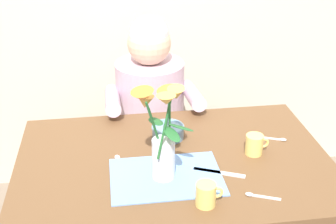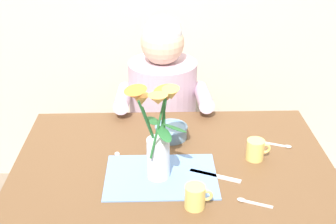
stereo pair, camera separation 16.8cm
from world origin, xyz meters
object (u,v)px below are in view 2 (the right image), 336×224
at_px(flower_vase, 157,129).
at_px(ceramic_bowl, 172,131).
at_px(dinner_knife, 215,176).
at_px(seated_person, 163,123).
at_px(coffee_cup, 195,197).
at_px(tea_cup, 256,150).

xyz_separation_m(flower_vase, ceramic_bowl, (0.06, 0.27, -0.16)).
distance_m(ceramic_bowl, dinner_knife, 0.32).
bearing_deg(seated_person, dinner_knife, -76.26).
bearing_deg(dinner_knife, seated_person, 127.06).
distance_m(seated_person, ceramic_bowl, 0.49).
xyz_separation_m(dinner_knife, coffee_cup, (-0.09, -0.17, 0.04)).
bearing_deg(ceramic_bowl, dinner_knife, -62.59).
relative_size(seated_person, dinner_knife, 5.97).
relative_size(tea_cup, coffee_cup, 1.00).
xyz_separation_m(flower_vase, tea_cup, (0.37, 0.10, -0.15)).
relative_size(seated_person, flower_vase, 3.12).
distance_m(seated_person, tea_cup, 0.74).
xyz_separation_m(ceramic_bowl, dinner_knife, (0.15, -0.28, -0.03)).
relative_size(seated_person, ceramic_bowl, 8.35).
xyz_separation_m(seated_person, dinner_knife, (0.18, -0.73, 0.18)).
height_order(dinner_knife, coffee_cup, coffee_cup).
xyz_separation_m(dinner_knife, tea_cup, (0.17, 0.11, 0.04)).
bearing_deg(tea_cup, seated_person, 118.96).
xyz_separation_m(ceramic_bowl, tea_cup, (0.31, -0.17, 0.01)).
relative_size(flower_vase, tea_cup, 3.91).
xyz_separation_m(seated_person, ceramic_bowl, (0.03, -0.45, 0.21)).
bearing_deg(ceramic_bowl, coffee_cup, -82.39).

